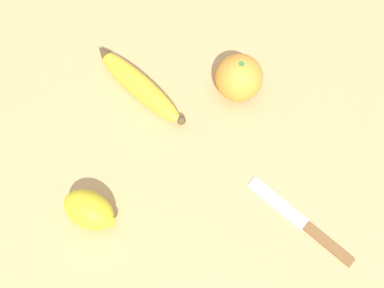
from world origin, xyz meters
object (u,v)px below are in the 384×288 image
object	(u,v)px
banana	(139,85)
lemon	(89,210)
orange	(239,78)
paring_knife	(304,223)

from	to	relation	value
banana	lemon	xyz separation A→B (m)	(0.07, 0.23, 0.01)
orange	lemon	xyz separation A→B (m)	(0.24, 0.23, -0.01)
banana	orange	xyz separation A→B (m)	(-0.18, 0.00, 0.02)
orange	paring_knife	size ratio (longest dim) A/B	0.53
banana	lemon	distance (m)	0.24
lemon	paring_knife	bearing A→B (deg)	176.71
orange	paring_knife	xyz separation A→B (m)	(-0.09, 0.25, -0.04)
banana	lemon	bearing A→B (deg)	119.53
lemon	orange	bearing A→B (deg)	-136.73
banana	orange	distance (m)	0.18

